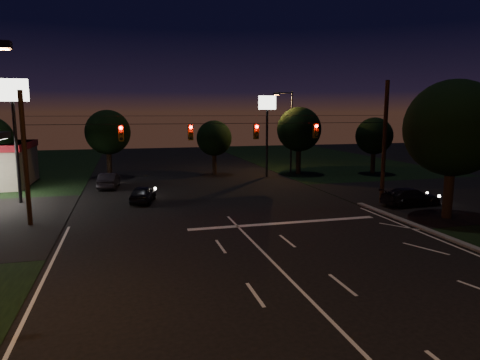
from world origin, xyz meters
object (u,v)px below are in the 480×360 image
object	(u,v)px
tree_right_near	(452,129)
car_oncoming_a	(143,194)
utility_pole_right	(381,203)
car_cross	(411,197)
car_oncoming_b	(109,180)

from	to	relation	value
tree_right_near	car_oncoming_a	world-z (taller)	tree_right_near
tree_right_near	utility_pole_right	bearing A→B (deg)	107.53
car_oncoming_a	car_cross	size ratio (longest dim) A/B	0.84
tree_right_near	car_cross	size ratio (longest dim) A/B	1.94
utility_pole_right	tree_right_near	world-z (taller)	tree_right_near
car_oncoming_a	car_oncoming_b	size ratio (longest dim) A/B	0.90
car_oncoming_a	car_cross	world-z (taller)	car_cross
tree_right_near	car_oncoming_b	bearing A→B (deg)	141.60
utility_pole_right	car_cross	world-z (taller)	utility_pole_right
car_oncoming_a	tree_right_near	bearing A→B (deg)	165.60
car_oncoming_b	utility_pole_right	bearing A→B (deg)	154.82
utility_pole_right	car_cross	distance (m)	2.13
utility_pole_right	car_oncoming_b	world-z (taller)	utility_pole_right
tree_right_near	car_oncoming_b	world-z (taller)	tree_right_near
car_oncoming_a	car_oncoming_b	world-z (taller)	car_oncoming_b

